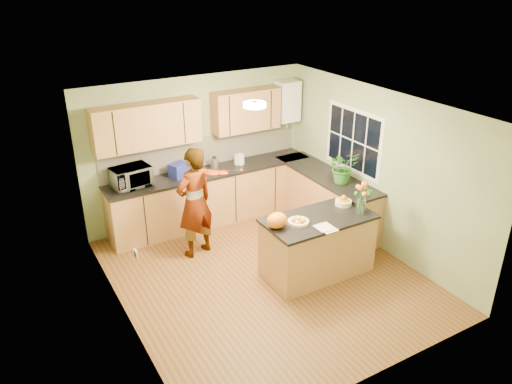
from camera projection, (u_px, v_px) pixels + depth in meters
floor at (265, 275)px, 7.25m from camera, size 4.50×4.50×0.00m
ceiling at (267, 107)px, 6.20m from camera, size 4.00×4.50×0.02m
wall_back at (198, 149)px, 8.50m from camera, size 4.00×0.02×2.50m
wall_front at (383, 281)px, 4.95m from camera, size 4.00×0.02×2.50m
wall_left at (119, 234)px, 5.81m from camera, size 0.02×4.50×2.50m
wall_right at (377, 170)px, 7.64m from camera, size 0.02×4.50×2.50m
back_counter at (212, 196)px, 8.63m from camera, size 3.64×0.62×0.94m
right_counter at (325, 199)px, 8.49m from camera, size 0.62×2.24×0.94m
splashback at (204, 151)px, 8.55m from camera, size 3.60×0.02×0.52m
upper_cabinets at (190, 119)px, 8.03m from camera, size 3.20×0.34×0.70m
boiler at (287, 101)px, 8.88m from camera, size 0.40×0.30×0.86m
window_right at (353, 140)px, 7.98m from camera, size 0.01×1.30×1.05m
light_switch at (136, 254)px, 5.33m from camera, size 0.02×0.09×0.09m
ceiling_lamp at (255, 105)px, 6.46m from camera, size 0.30×0.30×0.07m
peninsula_island at (317, 245)px, 7.15m from camera, size 1.57×0.80×0.90m
fruit_dish at (298, 221)px, 6.78m from camera, size 0.29×0.29×0.10m
orange_bowl at (343, 201)px, 7.30m from camera, size 0.24×0.24×0.14m
flower_vase at (363, 192)px, 6.95m from camera, size 0.27×0.27×0.50m
orange_bag at (277, 220)px, 6.65m from camera, size 0.35×0.33×0.22m
papers at (327, 228)px, 6.67m from camera, size 0.21×0.28×0.01m
violinist at (195, 203)px, 7.46m from camera, size 0.72×0.57×1.74m
violin at (212, 173)px, 7.16m from camera, size 0.62×0.54×0.15m
microwave at (131, 177)px, 7.76m from camera, size 0.64×0.48×0.33m
blue_box at (179, 170)px, 8.15m from camera, size 0.35×0.31×0.23m
kettle at (214, 163)px, 8.45m from camera, size 0.14×0.14×0.27m
jar_cream at (237, 159)px, 8.68m from camera, size 0.11×0.11×0.17m
jar_white at (241, 159)px, 8.66m from camera, size 0.15×0.15×0.19m
potted_plant at (343, 167)px, 7.87m from camera, size 0.54×0.50×0.52m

